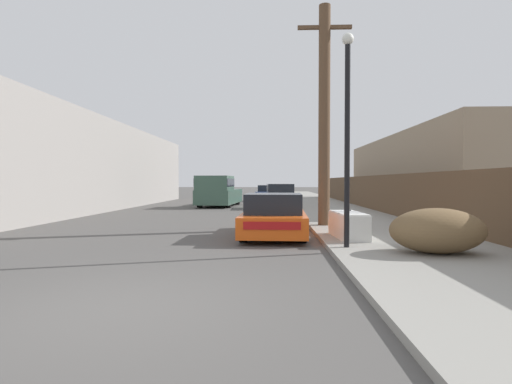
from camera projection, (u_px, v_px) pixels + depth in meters
The scene contains 13 objects.
ground_plane at pixel (115, 311), 4.88m from camera, with size 220.00×220.00×0.00m, color #4F4C49.
sidewalk_curb at pixel (319, 203), 28.15m from camera, with size 4.20×63.00×0.12m, color gray.
discarded_fridge at pixel (348, 225), 10.44m from camera, with size 0.78×1.86×0.69m.
parked_sports_car_red at pixel (274, 217), 11.54m from camera, with size 1.91×4.15×1.25m.
car_parked_mid at pixel (280, 197), 23.60m from camera, with size 1.92×4.30×1.45m.
car_parked_far at pixel (269, 193), 32.69m from camera, with size 2.19×4.24×1.29m.
pickup_truck at pixel (218, 192), 25.23m from camera, with size 2.50×5.54×1.94m.
utility_pole at pixel (324, 114), 13.39m from camera, with size 1.80×0.39×7.35m.
street_lamp at pixel (347, 124), 8.85m from camera, with size 0.26×0.26×4.75m.
brush_pile at pixel (437, 231), 8.15m from camera, with size 1.92×1.33×0.92m.
wooden_fence at pixel (370, 192), 21.63m from camera, with size 0.08×34.90×1.78m, color brown.
building_left_block at pixel (61, 166), 22.76m from camera, with size 7.00×27.67×4.93m, color gray.
building_right_house at pixel (432, 171), 26.73m from camera, with size 6.00×21.46×4.61m, color gray.
Camera 1 is at (1.92, -4.77, 1.59)m, focal length 28.00 mm.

